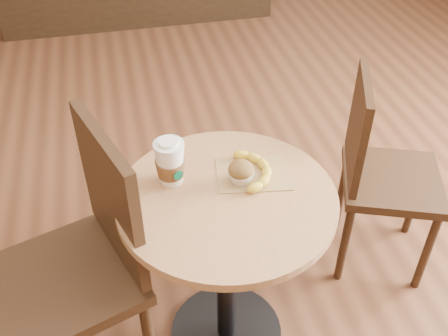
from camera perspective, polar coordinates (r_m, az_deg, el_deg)
name	(u,v)px	position (r m, az deg, el deg)	size (l,w,h in m)	color
cafe_table	(227,243)	(1.79, 0.29, -8.17)	(0.70, 0.70, 0.75)	black
chair_left	(82,261)	(1.77, -15.15, -9.80)	(0.56, 0.56, 1.01)	#372213
chair_right	(379,170)	(2.23, 16.49, -0.22)	(0.51, 0.51, 0.90)	#372213
kraft_bag	(253,174)	(1.72, 3.22, -0.64)	(0.24, 0.18, 0.00)	#A58250
coffee_cup	(170,164)	(1.66, -5.89, 0.47)	(0.10, 0.10, 0.16)	white
muffin	(241,172)	(1.67, 1.87, -0.48)	(0.09, 0.09, 0.08)	silver
banana	(257,169)	(1.71, 3.56, -0.15)	(0.12, 0.23, 0.03)	yellow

